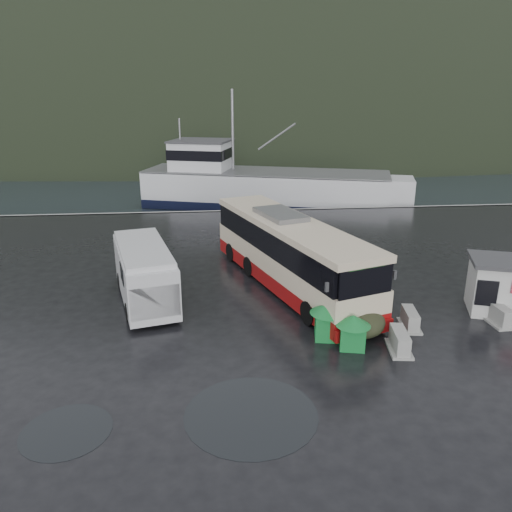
{
  "coord_description": "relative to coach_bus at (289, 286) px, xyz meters",
  "views": [
    {
      "loc": [
        -2.33,
        -19.55,
        9.44
      ],
      "look_at": [
        -0.11,
        3.33,
        1.7
      ],
      "focal_mm": 35.0,
      "sensor_mm": 36.0,
      "label": 1
    }
  ],
  "objects": [
    {
      "name": "white_van",
      "position": [
        -6.93,
        -1.19,
        0.0
      ],
      "size": [
        3.75,
        6.86,
        2.73
      ],
      "primitive_type": null,
      "rotation": [
        0.0,
        0.0,
        0.24
      ],
      "color": "silver",
      "rests_on": "ground"
    },
    {
      "name": "harbor_water",
      "position": [
        -1.55,
        106.48,
        0.0
      ],
      "size": [
        300.0,
        180.0,
        0.02
      ],
      "primitive_type": "cube",
      "color": "black",
      "rests_on": "ground"
    },
    {
      "name": "coach_bus",
      "position": [
        0.0,
        0.0,
        0.0
      ],
      "size": [
        7.07,
        13.13,
        3.62
      ],
      "primitive_type": null,
      "rotation": [
        0.0,
        0.0,
        0.32
      ],
      "color": "beige",
      "rests_on": "ground"
    },
    {
      "name": "puddles",
      "position": [
        -4.36,
        -10.33,
        0.01
      ],
      "size": [
        8.78,
        4.12,
        0.01
      ],
      "color": "black",
      "rests_on": "ground"
    },
    {
      "name": "ticket_kiosk",
      "position": [
        8.95,
        -3.96,
        0.0
      ],
      "size": [
        3.73,
        3.27,
        2.44
      ],
      "primitive_type": null,
      "rotation": [
        0.0,
        0.0,
        -0.34
      ],
      "color": "beige",
      "rests_on": "ground"
    },
    {
      "name": "jersey_barrier_c",
      "position": [
        4.28,
        -5.04,
        0.0
      ],
      "size": [
        0.98,
        1.61,
        0.76
      ],
      "primitive_type": null,
      "rotation": [
        0.0,
        0.0,
        -0.15
      ],
      "color": "#999993",
      "rests_on": "ground"
    },
    {
      "name": "waste_bin_right",
      "position": [
        0.71,
        -5.58,
        0.0
      ],
      "size": [
        1.28,
        1.28,
        1.54
      ],
      "primitive_type": null,
      "rotation": [
        0.0,
        0.0,
        -0.18
      ],
      "color": "#157731",
      "rests_on": "ground"
    },
    {
      "name": "ground",
      "position": [
        -1.55,
        -3.52,
        0.0
      ],
      "size": [
        160.0,
        160.0,
        0.0
      ],
      "primitive_type": "plane",
      "color": "black",
      "rests_on": "ground"
    },
    {
      "name": "jersey_barrier_b",
      "position": [
        3.14,
        -6.86,
        0.0
      ],
      "size": [
        1.0,
        1.68,
        0.79
      ],
      "primitive_type": null,
      "rotation": [
        0.0,
        0.0,
        -0.14
      ],
      "color": "#999993",
      "rests_on": "ground"
    },
    {
      "name": "waste_bin_left",
      "position": [
        1.42,
        -6.45,
        0.0
      ],
      "size": [
        1.16,
        1.16,
        1.35
      ],
      "primitive_type": null,
      "rotation": [
        0.0,
        0.0,
        -0.22
      ],
      "color": "#157731",
      "rests_on": "ground"
    },
    {
      "name": "fishing_trawler",
      "position": [
        1.55,
        23.84,
        0.0
      ],
      "size": [
        27.71,
        13.8,
        10.87
      ],
      "primitive_type": null,
      "rotation": [
        0.0,
        0.0,
        -0.3
      ],
      "color": "silver",
      "rests_on": "ground"
    },
    {
      "name": "quay_edge",
      "position": [
        -1.55,
        16.48,
        0.0
      ],
      "size": [
        160.0,
        0.6,
        1.5
      ],
      "primitive_type": "cube",
      "color": "#999993",
      "rests_on": "ground"
    },
    {
      "name": "headland",
      "position": [
        8.45,
        246.48,
        0.0
      ],
      "size": [
        780.0,
        540.0,
        570.0
      ],
      "primitive_type": "ellipsoid",
      "color": "black",
      "rests_on": "ground"
    },
    {
      "name": "dome_tent",
      "position": [
        1.95,
        -5.09,
        0.0
      ],
      "size": [
        2.27,
        3.15,
        1.23
      ],
      "primitive_type": null,
      "rotation": [
        0.0,
        0.0,
        0.01
      ],
      "color": "#2B2E1C",
      "rests_on": "ground"
    },
    {
      "name": "jersey_barrier_a",
      "position": [
        8.15,
        -4.99,
        0.0
      ],
      "size": [
        0.87,
        1.64,
        0.8
      ],
      "primitive_type": null,
      "rotation": [
        0.0,
        0.0,
        0.04
      ],
      "color": "#999993",
      "rests_on": "ground"
    }
  ]
}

